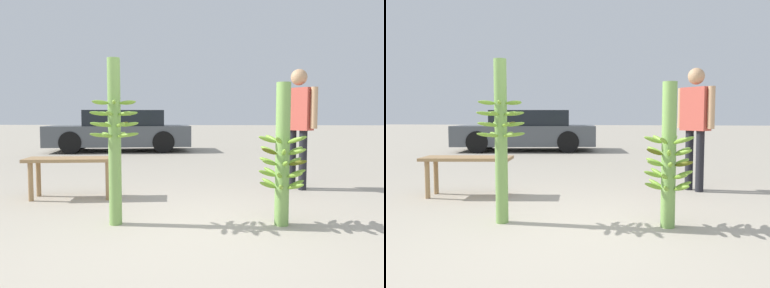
% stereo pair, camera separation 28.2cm
% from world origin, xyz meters
% --- Properties ---
extents(ground_plane, '(80.00, 80.00, 0.00)m').
position_xyz_m(ground_plane, '(0.00, 0.00, 0.00)').
color(ground_plane, '#A89E8C').
extents(banana_stalk_left, '(0.46, 0.46, 1.60)m').
position_xyz_m(banana_stalk_left, '(-0.73, 0.42, 0.84)').
color(banana_stalk_left, '#7AA851').
rests_on(banana_stalk_left, ground_plane).
extents(banana_stalk_center, '(0.48, 0.48, 1.37)m').
position_xyz_m(banana_stalk_center, '(0.87, 0.49, 0.66)').
color(banana_stalk_center, '#7AA851').
rests_on(banana_stalk_center, ground_plane).
extents(vendor_person, '(0.48, 0.49, 1.71)m').
position_xyz_m(vendor_person, '(1.42, 2.31, 1.04)').
color(vendor_person, black).
rests_on(vendor_person, ground_plane).
extents(market_bench, '(1.19, 0.53, 0.52)m').
position_xyz_m(market_bench, '(-1.58, 1.54, 0.43)').
color(market_bench, '#99754C').
rests_on(market_bench, ground_plane).
extents(parked_car, '(4.36, 2.33, 1.22)m').
position_xyz_m(parked_car, '(-2.54, 7.99, 0.60)').
color(parked_car, '#4C5156').
rests_on(parked_car, ground_plane).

